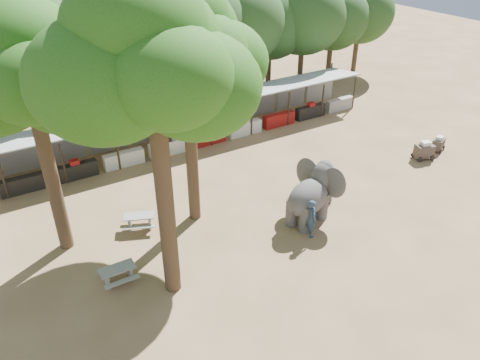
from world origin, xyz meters
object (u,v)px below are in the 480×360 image
handler (312,218)px  yard_tree_left (21,68)px  picnic_table_far (139,220)px  picnic_table_near (118,273)px  cart_back (438,143)px  cart_front (424,150)px  yard_tree_back (180,43)px  yard_tree_center (145,62)px  elephant (313,193)px

handler → yard_tree_left: bearing=79.0°
yard_tree_left → picnic_table_far: size_ratio=6.08×
picnic_table_far → picnic_table_near: bearing=-101.5°
cart_back → cart_front: bearing=168.8°
yard_tree_left → yard_tree_back: size_ratio=0.97×
cart_front → yard_tree_back: bearing=-170.1°
picnic_table_near → yard_tree_center: bearing=-37.6°
yard_tree_center → picnic_table_far: 9.78m
yard_tree_left → yard_tree_center: yard_tree_center is taller
yard_tree_center → yard_tree_back: (3.00, 4.00, -0.67)m
yard_tree_center → picnic_table_far: size_ratio=6.65×
picnic_table_near → cart_back: (21.09, 1.09, 0.01)m
picnic_table_near → cart_back: bearing=3.5°
picnic_table_far → cart_front: cart_front is taller
yard_tree_center → cart_front: (17.76, 2.09, -8.64)m
yard_tree_left → picnic_table_far: yard_tree_left is taller
yard_tree_left → elephant: yard_tree_left is taller
elephant → yard_tree_center: bearing=167.4°
elephant → yard_tree_back: bearing=129.2°
picnic_table_near → cart_back: 21.11m
picnic_table_far → cart_back: bearing=16.9°
yard_tree_left → yard_tree_back: (6.00, -1.00, 0.34)m
yard_tree_center → yard_tree_back: size_ratio=1.06×
yard_tree_back → handler: bearing=-47.1°
elephant → picnic_table_near: 9.72m
yard_tree_center → picnic_table_near: (-1.63, 1.28, -8.74)m
yard_tree_left → picnic_table_near: bearing=-69.8°
yard_tree_back → elephant: yard_tree_back is taller
elephant → picnic_table_far: elephant is taller
yard_tree_left → yard_tree_center: size_ratio=0.92×
handler → cart_front: size_ratio=1.42×
yard_tree_left → cart_front: yard_tree_left is taller
cart_front → yard_tree_left: bearing=-170.7°
picnic_table_near → cart_front: (19.39, 0.80, 0.10)m
elephant → picnic_table_far: bearing=136.5°
handler → picnic_table_near: 8.85m
cart_front → handler: bearing=-149.9°
handler → cart_front: 10.99m
picnic_table_near → handler: bearing=-10.1°
yard_tree_center → handler: 10.85m
yard_tree_back → cart_front: yard_tree_back is taller
yard_tree_center → picnic_table_near: yard_tree_center is taller
picnic_table_near → yard_tree_back: bearing=31.0°
yard_tree_left → elephant: 13.63m
yard_tree_center → cart_back: size_ratio=10.35×
elephant → cart_front: bearing=-10.7°
picnic_table_near → cart_front: bearing=2.9°
cart_front → picnic_table_far: bearing=-170.2°
elephant → picnic_table_near: (-9.67, 0.49, -0.93)m
yard_tree_left → cart_front: 22.31m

